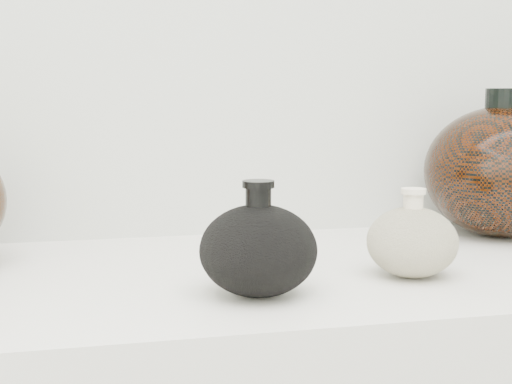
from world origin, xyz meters
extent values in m
cube|color=silver|center=(0.00, 0.95, 0.89)|extent=(1.20, 0.50, 0.03)
ellipsoid|color=black|center=(0.00, 0.83, 0.95)|extent=(0.14, 0.14, 0.10)
cylinder|color=black|center=(0.00, 0.83, 1.01)|extent=(0.03, 0.03, 0.03)
cylinder|color=black|center=(0.00, 0.83, 1.03)|extent=(0.04, 0.04, 0.01)
ellipsoid|color=beige|center=(0.21, 0.87, 0.94)|extent=(0.12, 0.12, 0.09)
cylinder|color=beige|center=(0.21, 0.87, 1.00)|extent=(0.03, 0.03, 0.03)
cylinder|color=beige|center=(0.21, 0.87, 1.01)|extent=(0.03, 0.03, 0.01)
ellipsoid|color=black|center=(0.46, 1.08, 1.00)|extent=(0.28, 0.28, 0.21)
cylinder|color=black|center=(0.46, 1.08, 1.12)|extent=(0.07, 0.07, 0.04)
camera|label=1|loc=(-0.18, 0.06, 1.12)|focal=50.00mm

